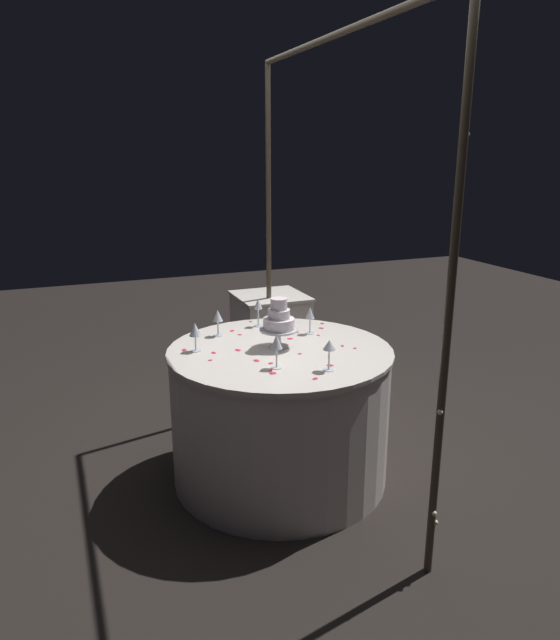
{
  "coord_description": "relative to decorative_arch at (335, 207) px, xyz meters",
  "views": [
    {
      "loc": [
        2.85,
        -1.15,
        1.85
      ],
      "look_at": [
        0.0,
        0.0,
        0.97
      ],
      "focal_mm": 32.39,
      "sensor_mm": 36.0,
      "label": 1
    }
  ],
  "objects": [
    {
      "name": "ground_plane",
      "position": [
        -0.0,
        -0.32,
        -1.57
      ],
      "size": [
        12.0,
        12.0,
        0.0
      ],
      "primitive_type": "plane",
      "color": "black"
    },
    {
      "name": "decorative_arch",
      "position": [
        0.0,
        0.0,
        0.0
      ],
      "size": [
        2.1,
        0.06,
        2.45
      ],
      "color": "#473D2D",
      "rests_on": "ground"
    },
    {
      "name": "main_table",
      "position": [
        -0.0,
        -0.32,
        -1.17
      ],
      "size": [
        1.27,
        1.27,
        0.8
      ],
      "color": "silver",
      "rests_on": "ground"
    },
    {
      "name": "side_table",
      "position": [
        -1.11,
        0.04,
        -1.16
      ],
      "size": [
        0.51,
        0.51,
        0.83
      ],
      "color": "silver",
      "rests_on": "ground"
    },
    {
      "name": "tiered_cake",
      "position": [
        -0.03,
        -0.32,
        -0.62
      ],
      "size": [
        0.22,
        0.22,
        0.28
      ],
      "color": "silver",
      "rests_on": "main_table"
    },
    {
      "name": "wine_glass_0",
      "position": [
        -0.47,
        -0.28,
        -0.64
      ],
      "size": [
        0.06,
        0.06,
        0.18
      ],
      "color": "silver",
      "rests_on": "main_table"
    },
    {
      "name": "wine_glass_1",
      "position": [
        -0.2,
        -0.05,
        -0.65
      ],
      "size": [
        0.06,
        0.06,
        0.17
      ],
      "color": "silver",
      "rests_on": "main_table"
    },
    {
      "name": "wine_glass_2",
      "position": [
        0.4,
        -0.22,
        -0.65
      ],
      "size": [
        0.06,
        0.06,
        0.16
      ],
      "color": "silver",
      "rests_on": "main_table"
    },
    {
      "name": "wine_glass_3",
      "position": [
        -0.37,
        -0.58,
        -0.66
      ],
      "size": [
        0.06,
        0.06,
        0.16
      ],
      "color": "silver",
      "rests_on": "main_table"
    },
    {
      "name": "wine_glass_4",
      "position": [
        -0.14,
        -0.77,
        -0.66
      ],
      "size": [
        0.07,
        0.07,
        0.16
      ],
      "color": "silver",
      "rests_on": "main_table"
    },
    {
      "name": "wine_glass_5",
      "position": [
        0.27,
        -0.45,
        -0.64
      ],
      "size": [
        0.06,
        0.06,
        0.18
      ],
      "color": "silver",
      "rests_on": "main_table"
    },
    {
      "name": "rose_petal_0",
      "position": [
        0.09,
        0.03,
        -0.77
      ],
      "size": [
        0.03,
        0.02,
        0.0
      ],
      "primitive_type": "ellipsoid",
      "rotation": [
        0.0,
        0.0,
        6.28
      ],
      "color": "#E02D47",
      "rests_on": "main_table"
    },
    {
      "name": "rose_petal_1",
      "position": [
        -0.07,
        -0.69,
        -0.77
      ],
      "size": [
        0.04,
        0.03,
        0.0
      ],
      "primitive_type": "ellipsoid",
      "rotation": [
        0.0,
        0.0,
        0.27
      ],
      "color": "#E02D47",
      "rests_on": "main_table"
    },
    {
      "name": "rose_petal_2",
      "position": [
        -0.27,
        0.07,
        -0.77
      ],
      "size": [
        0.04,
        0.04,
        0.0
      ],
      "primitive_type": "ellipsoid",
      "rotation": [
        0.0,
        0.0,
        3.9
      ],
      "color": "#E02D47",
      "rests_on": "main_table"
    },
    {
      "name": "rose_petal_3",
      "position": [
        -0.36,
        0.12,
        -0.77
      ],
      "size": [
        0.03,
        0.03,
        0.0
      ],
      "primitive_type": "ellipsoid",
      "rotation": [
        0.0,
        0.0,
        0.36
      ],
      "color": "#E02D47",
      "rests_on": "main_table"
    },
    {
      "name": "rose_petal_4",
      "position": [
        -0.15,
        -0.02,
        -0.77
      ],
      "size": [
        0.03,
        0.02,
        0.0
      ],
      "primitive_type": "ellipsoid",
      "rotation": [
        0.0,
        0.0,
        3.24
      ],
      "color": "#E02D47",
      "rests_on": "main_table"
    },
    {
      "name": "rose_petal_5",
      "position": [
        0.04,
        -0.74,
        -0.77
      ],
      "size": [
        0.02,
        0.03,
        0.0
      ],
      "primitive_type": "ellipsoid",
      "rotation": [
        0.0,
        0.0,
        4.83
      ],
      "color": "#E02D47",
      "rests_on": "main_table"
    },
    {
      "name": "rose_petal_6",
      "position": [
        -0.07,
        -0.55,
        -0.77
      ],
      "size": [
        0.05,
        0.04,
        0.0
      ],
      "primitive_type": "ellipsoid",
      "rotation": [
        0.0,
        0.0,
        0.32
      ],
      "color": "#E02D47",
      "rests_on": "main_table"
    },
    {
      "name": "rose_petal_7",
      "position": [
        0.15,
        0.07,
        -0.77
      ],
      "size": [
        0.03,
        0.03,
        0.0
      ],
      "primitive_type": "ellipsoid",
      "rotation": [
        0.0,
        0.0,
        5.31
      ],
      "color": "#E02D47",
      "rests_on": "main_table"
    },
    {
      "name": "rose_petal_8",
      "position": [
        -0.25,
        -0.11,
        -0.77
      ],
      "size": [
        0.03,
        0.03,
        0.0
      ],
      "primitive_type": "ellipsoid",
      "rotation": [
        0.0,
        0.0,
        5.32
      ],
      "color": "#E02D47",
      "rests_on": "main_table"
    },
    {
      "name": "rose_petal_9",
      "position": [
        0.2,
        -0.46,
        -0.77
      ],
      "size": [
        0.03,
        0.03,
        0.0
      ],
      "primitive_type": "ellipsoid",
      "rotation": [
        0.0,
        0.0,
        5.06
      ],
      "color": "#E02D47",
      "rests_on": "main_table"
    },
    {
      "name": "rose_petal_10",
      "position": [
        -0.33,
        -0.45,
        -0.77
      ],
      "size": [
        0.03,
        0.03,
        0.0
      ],
      "primitive_type": "ellipsoid",
      "rotation": [
        0.0,
        0.0,
        0.87
      ],
      "color": "#E02D47",
      "rests_on": "main_table"
    },
    {
      "name": "rose_petal_11",
      "position": [
        0.12,
        -0.25,
        -0.77
      ],
      "size": [
        0.03,
        0.03,
        0.0
      ],
      "primitive_type": "ellipsoid",
      "rotation": [
        0.0,
        0.0,
        1.13
      ],
      "color": "#E02D47",
      "rests_on": "main_table"
    },
    {
      "name": "rose_petal_12",
      "position": [
        0.34,
        -0.18,
        -0.77
      ],
      "size": [
        0.04,
        0.04,
        0.0
      ],
      "primitive_type": "ellipsoid",
      "rotation": [
        0.0,
        0.0,
        4.37
      ],
      "color": "#E02D47",
      "rests_on": "main_table"
    },
    {
      "name": "rose_petal_13",
      "position": [
        0.48,
        -0.33,
        -0.77
      ],
      "size": [
        0.04,
        0.04,
        0.0
      ],
      "primitive_type": "ellipsoid",
      "rotation": [
        0.0,
        0.0,
        5.28
      ],
      "color": "#E02D47",
      "rests_on": "main_table"
    },
    {
      "name": "rose_petal_14",
      "position": [
        -0.18,
        -0.83,
        -0.77
      ],
      "size": [
        0.04,
        0.03,
        0.0
      ],
      "primitive_type": "ellipsoid",
      "rotation": [
        0.0,
        0.0,
        2.89
      ],
      "color": "#E02D47",
      "rests_on": "main_table"
    },
    {
      "name": "rose_petal_15",
      "position": [
        -0.43,
        -0.47,
        -0.77
      ],
      "size": [
        0.04,
        0.04,
        0.0
      ],
      "primitive_type": "ellipsoid",
      "rotation": [
        0.0,
        0.0,
        2.2
      ],
      "color": "#E02D47",
      "rests_on": "main_table"
    },
    {
      "name": "rose_petal_16",
      "position": [
        0.31,
        -0.5,
        -0.77
      ],
      "size": [
        0.04,
        0.04,
        0.0
      ],
      "primitive_type": "ellipsoid",
      "rotation": [
        0.0,
        0.0,
        2.43
      ],
      "color": "#E02D47",
      "rests_on": "main_table"
    },
    {
      "name": "rose_petal_17",
      "position": [
        -0.15,
        -0.2,
        -0.77
      ],
      "size": [
        0.04,
        0.04,
        0.0
      ],
      "primitive_type": "ellipsoid",
      "rotation": [
        0.0,
        0.0,
        4.43
      ],
      "color": "#E02D47",
      "rests_on": "main_table"
    },
    {
      "name": "rose_petal_18",
      "position": [
        0.34,
        -0.5,
        -0.77
      ],
      "size": [
        0.03,
        0.04,
        0.0
      ],
      "primitive_type": "ellipsoid",
      "rotation": [
        0.0,
        0.0,
        1.5
      ],
      "color": "#E02D47",
      "rests_on": "main_table"
    },
    {
      "name": "rose_petal_19",
      "position": [
        -0.58,
        -0.3,
        -0.77
      ],
      "size": [
        0.03,
        0.03,
        0.0
      ],
      "primitive_type": "ellipsoid",
      "rotation": [
        0.0,
        0.0,
        4.13
      ],
      "color": "#E02D47",
      "rests_on": "main_table"
    },
    {
      "name": "rose_petal_20",
      "position": [
        0.13,
        -0.51,
        -0.77
      ],
      "size": [
        0.05,
        0.04,
        0.0
      ],
      "primitive_type": "ellipsoid",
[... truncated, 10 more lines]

